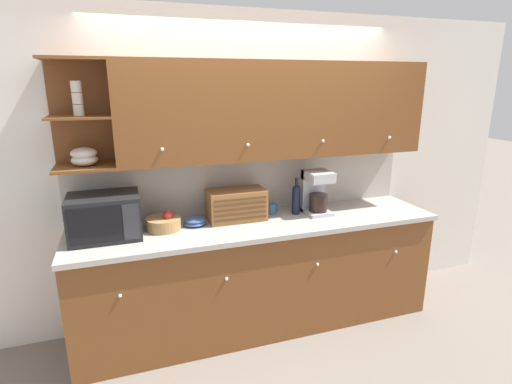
{
  "coord_description": "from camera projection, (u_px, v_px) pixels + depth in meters",
  "views": [
    {
      "loc": [
        -1.02,
        -3.21,
        2.04
      ],
      "look_at": [
        0.0,
        -0.22,
        1.16
      ],
      "focal_mm": 28.0,
      "sensor_mm": 36.0,
      "label": 1
    }
  ],
  "objects": [
    {
      "name": "backsplash_panel",
      "position": [
        248.0,
        183.0,
        3.47
      ],
      "size": [
        2.97,
        0.01,
        0.5
      ],
      "color": "#B7B2A8",
      "rests_on": "counter_unit"
    },
    {
      "name": "bread_box",
      "position": [
        236.0,
        205.0,
        3.27
      ],
      "size": [
        0.47,
        0.25,
        0.26
      ],
      "color": "#996033",
      "rests_on": "counter_unit"
    },
    {
      "name": "microwave",
      "position": [
        105.0,
        217.0,
        2.89
      ],
      "size": [
        0.5,
        0.37,
        0.32
      ],
      "color": "black",
      "rests_on": "counter_unit"
    },
    {
      "name": "upper_cabinets",
      "position": [
        274.0,
        110.0,
        3.2
      ],
      "size": [
        2.97,
        0.36,
        0.76
      ],
      "color": "brown",
      "rests_on": "backsplash_panel"
    },
    {
      "name": "wine_bottle",
      "position": [
        296.0,
        198.0,
        3.42
      ],
      "size": [
        0.07,
        0.07,
        0.31
      ],
      "color": "black",
      "rests_on": "counter_unit"
    },
    {
      "name": "mug",
      "position": [
        271.0,
        208.0,
        3.45
      ],
      "size": [
        0.1,
        0.09,
        0.09
      ],
      "color": "#38669E",
      "rests_on": "counter_unit"
    },
    {
      "name": "coffee_maker",
      "position": [
        316.0,
        192.0,
        3.43
      ],
      "size": [
        0.21,
        0.25,
        0.37
      ],
      "color": "#B7B7BC",
      "rests_on": "counter_unit"
    },
    {
      "name": "fruit_basket",
      "position": [
        164.0,
        223.0,
        3.07
      ],
      "size": [
        0.27,
        0.27,
        0.16
      ],
      "color": "#A87F4C",
      "rests_on": "counter_unit"
    },
    {
      "name": "wall_back",
      "position": [
        247.0,
        170.0,
        3.47
      ],
      "size": [
        5.37,
        0.06,
        2.6
      ],
      "color": "white",
      "rests_on": "ground_plane"
    },
    {
      "name": "bowl_stack_on_counter",
      "position": [
        195.0,
        221.0,
        3.16
      ],
      "size": [
        0.18,
        0.18,
        0.07
      ],
      "color": "#3D5B93",
      "rests_on": "counter_unit"
    },
    {
      "name": "counter_unit",
      "position": [
        260.0,
        274.0,
        3.38
      ],
      "size": [
        2.99,
        0.66,
        0.94
      ],
      "color": "brown",
      "rests_on": "ground_plane"
    },
    {
      "name": "ground_plane",
      "position": [
        248.0,
        304.0,
        3.79
      ],
      "size": [
        24.0,
        24.0,
        0.0
      ],
      "primitive_type": "plane",
      "color": "slate"
    }
  ]
}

